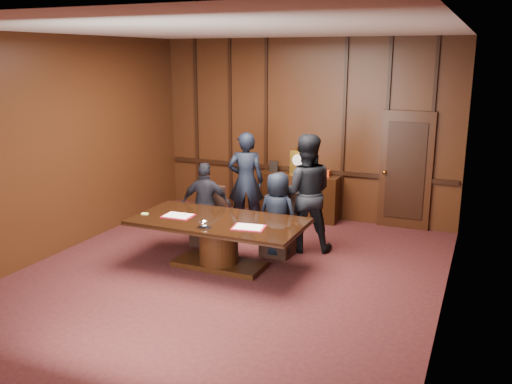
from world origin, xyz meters
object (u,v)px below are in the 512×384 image
sideboard (299,195)px  witness_left (246,181)px  signatory_left (206,205)px  signatory_right (278,215)px  witness_right (305,193)px  conference_table (219,235)px

sideboard → witness_left: bearing=-124.0°
signatory_left → witness_left: bearing=-119.7°
signatory_right → witness_right: witness_right is taller
witness_right → signatory_right: bearing=35.5°
signatory_left → witness_right: size_ratio=0.74×
witness_left → conference_table: bearing=79.1°
conference_table → witness_right: bearing=52.8°
signatory_right → witness_right: bearing=-115.8°
conference_table → witness_right: 1.65m
sideboard → signatory_right: (0.37, -2.12, 0.21)m
signatory_left → witness_right: witness_right is taller
sideboard → witness_left: (-0.69, -1.02, 0.43)m
sideboard → signatory_right: sideboard is taller
signatory_left → signatory_right: 1.30m
sideboard → conference_table: size_ratio=0.61×
sideboard → signatory_right: size_ratio=1.15×
sideboard → signatory_right: bearing=-80.2°
conference_table → signatory_left: 1.05m
signatory_right → witness_right: size_ratio=0.71×
signatory_right → witness_left: 1.54m
conference_table → witness_left: witness_left is taller
signatory_left → witness_left: witness_left is taller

